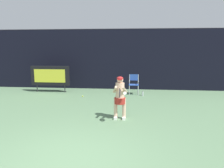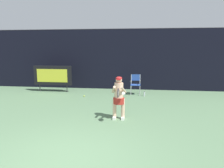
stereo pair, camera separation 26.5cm
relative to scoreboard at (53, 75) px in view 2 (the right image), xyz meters
The scene contains 8 objects.
ground 8.13m from the scoreboard, 66.34° to the right, with size 18.00×22.00×0.03m.
backdrop_screen 3.59m from the scoreboard, 21.75° to the left, with size 18.00×0.12×3.66m.
scoreboard is the anchor object (origin of this frame).
umpire_chair 4.77m from the scoreboard, ahead, with size 0.52×0.44×1.08m.
water_bottle 5.32m from the scoreboard, ahead, with size 0.07×0.07×0.27m.
tennis_player 5.98m from the scoreboard, 45.03° to the right, with size 0.53×0.61×1.53m.
tennis_racket 6.37m from the scoreboard, 48.10° to the right, with size 0.03×0.60×0.31m.
tennis_ball_loose 2.53m from the scoreboard, 26.30° to the right, with size 0.07×0.07×0.07m.
Camera 2 is at (1.64, -4.08, 2.50)m, focal length 33.16 mm.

